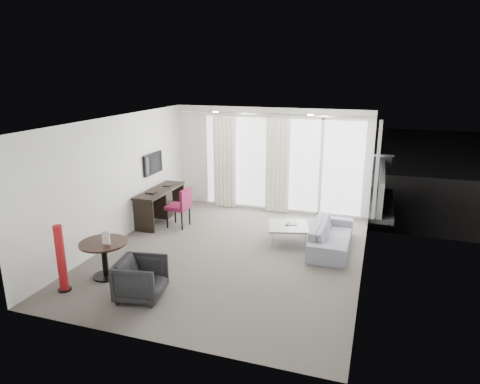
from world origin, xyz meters
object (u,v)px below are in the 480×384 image
(desk, at_px, (161,205))
(round_table, at_px, (105,260))
(desk_chair, at_px, (178,207))
(sofa, at_px, (331,236))
(red_lamp, at_px, (61,259))
(rattan_chair_b, at_px, (348,186))
(tub_armchair, at_px, (141,279))
(rattan_chair_a, at_px, (312,188))
(coffee_table, at_px, (288,233))

(desk, height_order, round_table, desk)
(desk_chair, distance_m, sofa, 3.50)
(red_lamp, height_order, rattan_chair_b, red_lamp)
(tub_armchair, distance_m, sofa, 3.91)
(desk, xyz_separation_m, tub_armchair, (1.44, -3.30, -0.06))
(desk, distance_m, rattan_chair_b, 5.27)
(red_lamp, bearing_deg, round_table, 59.48)
(red_lamp, height_order, sofa, red_lamp)
(round_table, relative_size, rattan_chair_a, 1.05)
(sofa, bearing_deg, red_lamp, 128.13)
(round_table, distance_m, tub_armchair, 1.06)
(red_lamp, bearing_deg, desk_chair, 82.11)
(coffee_table, bearing_deg, rattan_chair_b, 75.80)
(desk, distance_m, sofa, 4.07)
(rattan_chair_b, bearing_deg, tub_armchair, -129.33)
(red_lamp, xyz_separation_m, sofa, (3.95, 3.10, -0.29))
(round_table, height_order, rattan_chair_b, rattan_chair_b)
(red_lamp, relative_size, tub_armchair, 1.58)
(sofa, relative_size, rattan_chair_a, 2.41)
(desk_chair, height_order, round_table, desk_chair)
(rattan_chair_a, bearing_deg, desk_chair, -130.57)
(round_table, xyz_separation_m, tub_armchair, (0.97, -0.43, -0.00))
(tub_armchair, bearing_deg, coffee_table, -39.22)
(round_table, distance_m, sofa, 4.36)
(coffee_table, height_order, sofa, sofa)
(desk, bearing_deg, coffee_table, -5.52)
(desk, relative_size, rattan_chair_a, 2.15)
(desk, relative_size, rattan_chair_b, 2.28)
(round_table, distance_m, red_lamp, 0.76)
(desk_chair, relative_size, sofa, 0.49)
(round_table, bearing_deg, red_lamp, -120.52)
(coffee_table, relative_size, rattan_chair_b, 1.11)
(desk, bearing_deg, red_lamp, -88.32)
(desk_chair, bearing_deg, desk, 162.85)
(red_lamp, xyz_separation_m, coffee_table, (3.05, 3.18, -0.38))
(sofa, relative_size, rattan_chair_b, 2.56)
(rattan_chair_a, bearing_deg, coffee_table, -89.03)
(desk, relative_size, coffee_table, 2.05)
(coffee_table, bearing_deg, round_table, -136.35)
(tub_armchair, xyz_separation_m, sofa, (2.62, 2.91, -0.05))
(tub_armchair, xyz_separation_m, rattan_chair_b, (2.64, 6.64, 0.04))
(red_lamp, distance_m, coffee_table, 4.42)
(coffee_table, height_order, rattan_chair_a, rattan_chair_a)
(desk, xyz_separation_m, rattan_chair_b, (4.08, 3.34, -0.02))
(sofa, bearing_deg, round_table, 124.70)
(round_table, distance_m, rattan_chair_b, 7.18)
(red_lamp, bearing_deg, sofa, 38.13)
(red_lamp, distance_m, sofa, 5.03)
(round_table, bearing_deg, tub_armchair, -23.82)
(desk_chair, bearing_deg, rattan_chair_b, 47.31)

